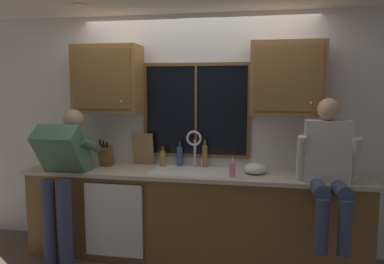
{
  "coord_description": "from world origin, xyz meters",
  "views": [
    {
      "loc": [
        0.69,
        -3.96,
        1.78
      ],
      "look_at": [
        0.0,
        -0.3,
        1.33
      ],
      "focal_mm": 34.8,
      "sensor_mm": 36.0,
      "label": 1
    }
  ],
  "objects_px": {
    "cutting_board": "(143,149)",
    "bottle_tall_clear": "(163,158)",
    "knife_block": "(106,156)",
    "person_sitting_on_counter": "(328,164)",
    "soap_dispenser": "(232,170)",
    "mixing_bowl": "(255,169)",
    "bottle_amber_small": "(205,156)",
    "person_standing": "(64,169)",
    "bottle_green_glass": "(180,156)"
  },
  "relations": [
    {
      "from": "mixing_bowl",
      "to": "soap_dispenser",
      "type": "distance_m",
      "value": 0.28
    },
    {
      "from": "cutting_board",
      "to": "bottle_green_glass",
      "type": "height_order",
      "value": "cutting_board"
    },
    {
      "from": "mixing_bowl",
      "to": "bottle_green_glass",
      "type": "xyz_separation_m",
      "value": [
        -0.81,
        0.22,
        0.06
      ]
    },
    {
      "from": "person_standing",
      "to": "knife_block",
      "type": "xyz_separation_m",
      "value": [
        0.29,
        0.39,
        0.07
      ]
    },
    {
      "from": "knife_block",
      "to": "mixing_bowl",
      "type": "xyz_separation_m",
      "value": [
        1.6,
        -0.07,
        -0.06
      ]
    },
    {
      "from": "person_standing",
      "to": "person_sitting_on_counter",
      "type": "distance_m",
      "value": 2.54
    },
    {
      "from": "mixing_bowl",
      "to": "bottle_tall_clear",
      "type": "distance_m",
      "value": 1.01
    },
    {
      "from": "knife_block",
      "to": "bottle_tall_clear",
      "type": "relative_size",
      "value": 1.46
    },
    {
      "from": "person_sitting_on_counter",
      "to": "knife_block",
      "type": "height_order",
      "value": "person_sitting_on_counter"
    },
    {
      "from": "soap_dispenser",
      "to": "bottle_tall_clear",
      "type": "height_order",
      "value": "bottle_tall_clear"
    },
    {
      "from": "soap_dispenser",
      "to": "cutting_board",
      "type": "bearing_deg",
      "value": 159.76
    },
    {
      "from": "knife_block",
      "to": "bottle_green_glass",
      "type": "height_order",
      "value": "knife_block"
    },
    {
      "from": "cutting_board",
      "to": "bottle_tall_clear",
      "type": "relative_size",
      "value": 1.63
    },
    {
      "from": "person_standing",
      "to": "person_sitting_on_counter",
      "type": "xyz_separation_m",
      "value": [
        2.54,
        0.04,
        0.15
      ]
    },
    {
      "from": "bottle_green_glass",
      "to": "person_standing",
      "type": "bearing_deg",
      "value": -153.44
    },
    {
      "from": "soap_dispenser",
      "to": "bottle_green_glass",
      "type": "bearing_deg",
      "value": 146.88
    },
    {
      "from": "knife_block",
      "to": "bottle_tall_clear",
      "type": "xyz_separation_m",
      "value": [
        0.61,
        0.1,
        -0.02
      ]
    },
    {
      "from": "cutting_board",
      "to": "mixing_bowl",
      "type": "relative_size",
      "value": 1.57
    },
    {
      "from": "knife_block",
      "to": "soap_dispenser",
      "type": "distance_m",
      "value": 1.41
    },
    {
      "from": "mixing_bowl",
      "to": "bottle_amber_small",
      "type": "bearing_deg",
      "value": 159.13
    },
    {
      "from": "mixing_bowl",
      "to": "bottle_amber_small",
      "type": "xyz_separation_m",
      "value": [
        -0.54,
        0.2,
        0.08
      ]
    },
    {
      "from": "knife_block",
      "to": "bottle_amber_small",
      "type": "distance_m",
      "value": 1.08
    },
    {
      "from": "person_sitting_on_counter",
      "to": "person_standing",
      "type": "bearing_deg",
      "value": -179.19
    },
    {
      "from": "person_sitting_on_counter",
      "to": "soap_dispenser",
      "type": "bearing_deg",
      "value": 172.68
    },
    {
      "from": "cutting_board",
      "to": "mixing_bowl",
      "type": "bearing_deg",
      "value": -9.18
    },
    {
      "from": "person_standing",
      "to": "soap_dispenser",
      "type": "height_order",
      "value": "person_standing"
    },
    {
      "from": "bottle_green_glass",
      "to": "knife_block",
      "type": "bearing_deg",
      "value": -169.24
    },
    {
      "from": "mixing_bowl",
      "to": "knife_block",
      "type": "bearing_deg",
      "value": 177.59
    },
    {
      "from": "knife_block",
      "to": "person_sitting_on_counter",
      "type": "bearing_deg",
      "value": -8.92
    },
    {
      "from": "knife_block",
      "to": "cutting_board",
      "type": "distance_m",
      "value": 0.41
    },
    {
      "from": "knife_block",
      "to": "bottle_tall_clear",
      "type": "bearing_deg",
      "value": 9.2
    },
    {
      "from": "person_standing",
      "to": "soap_dispenser",
      "type": "relative_size",
      "value": 8.26
    },
    {
      "from": "person_sitting_on_counter",
      "to": "bottle_amber_small",
      "type": "height_order",
      "value": "person_sitting_on_counter"
    },
    {
      "from": "cutting_board",
      "to": "bottle_amber_small",
      "type": "xyz_separation_m",
      "value": [
        0.69,
        0.01,
        -0.05
      ]
    },
    {
      "from": "bottle_green_glass",
      "to": "bottle_tall_clear",
      "type": "bearing_deg",
      "value": -164.03
    },
    {
      "from": "cutting_board",
      "to": "person_sitting_on_counter",
      "type": "bearing_deg",
      "value": -14.5
    },
    {
      "from": "bottle_green_glass",
      "to": "mixing_bowl",
      "type": "bearing_deg",
      "value": -14.97
    },
    {
      "from": "person_standing",
      "to": "bottle_tall_clear",
      "type": "xyz_separation_m",
      "value": [
        0.9,
        0.49,
        0.05
      ]
    },
    {
      "from": "person_sitting_on_counter",
      "to": "bottle_amber_small",
      "type": "relative_size",
      "value": 4.1
    },
    {
      "from": "soap_dispenser",
      "to": "bottle_amber_small",
      "type": "xyz_separation_m",
      "value": [
        -0.32,
        0.38,
        0.06
      ]
    },
    {
      "from": "person_standing",
      "to": "mixing_bowl",
      "type": "relative_size",
      "value": 6.75
    },
    {
      "from": "mixing_bowl",
      "to": "bottle_tall_clear",
      "type": "xyz_separation_m",
      "value": [
        -0.99,
        0.17,
        0.04
      ]
    },
    {
      "from": "cutting_board",
      "to": "mixing_bowl",
      "type": "distance_m",
      "value": 1.25
    },
    {
      "from": "person_standing",
      "to": "mixing_bowl",
      "type": "height_order",
      "value": "person_standing"
    },
    {
      "from": "bottle_amber_small",
      "to": "bottle_tall_clear",
      "type": "bearing_deg",
      "value": -175.31
    },
    {
      "from": "bottle_tall_clear",
      "to": "mixing_bowl",
      "type": "bearing_deg",
      "value": -9.52
    },
    {
      "from": "cutting_board",
      "to": "bottle_amber_small",
      "type": "distance_m",
      "value": 0.69
    },
    {
      "from": "person_sitting_on_counter",
      "to": "cutting_board",
      "type": "height_order",
      "value": "person_sitting_on_counter"
    },
    {
      "from": "bottle_tall_clear",
      "to": "bottle_amber_small",
      "type": "distance_m",
      "value": 0.46
    },
    {
      "from": "knife_block",
      "to": "mixing_bowl",
      "type": "distance_m",
      "value": 1.61
    }
  ]
}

